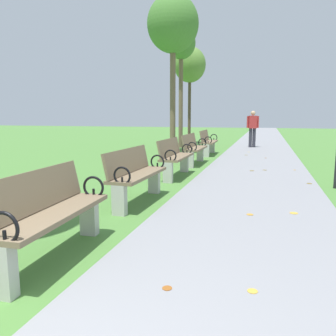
{
  "coord_description": "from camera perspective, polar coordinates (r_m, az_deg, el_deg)",
  "views": [
    {
      "loc": [
        1.54,
        -0.57,
        1.44
      ],
      "look_at": [
        -0.05,
        4.87,
        0.55
      ],
      "focal_mm": 35.91,
      "sensor_mm": 36.0,
      "label": 1
    }
  ],
  "objects": [
    {
      "name": "tree_3",
      "position": [
        13.15,
        0.83,
        23.0
      ],
      "size": [
        1.86,
        1.86,
        5.73
      ],
      "color": "brown",
      "rests_on": "ground"
    },
    {
      "name": "tree_4",
      "position": [
        15.47,
        2.24,
        19.87
      ],
      "size": [
        1.25,
        1.25,
        5.22
      ],
      "color": "brown",
      "rests_on": "ground"
    },
    {
      "name": "park_bench_3",
      "position": [
        5.57,
        -5.5,
        -1.0
      ],
      "size": [
        0.51,
        1.61,
        0.9
      ],
      "color": "#7A664C",
      "rests_on": "ground"
    },
    {
      "name": "scattered_leaves",
      "position": [
        5.55,
        5.04,
        -5.98
      ],
      "size": [
        4.91,
        14.53,
        0.02
      ],
      "color": "brown",
      "rests_on": "ground"
    },
    {
      "name": "park_bench_4",
      "position": [
        7.89,
        1.16,
        1.97
      ],
      "size": [
        0.48,
        1.6,
        0.9
      ],
      "color": "#7A664C",
      "rests_on": "ground"
    },
    {
      "name": "park_bench_5",
      "position": [
        9.99,
        4.4,
        3.41
      ],
      "size": [
        0.47,
        1.6,
        0.9
      ],
      "color": "#7A664C",
      "rests_on": "ground"
    },
    {
      "name": "park_bench_2",
      "position": [
        3.56,
        -19.55,
        -7.14
      ],
      "size": [
        0.54,
        1.62,
        0.9
      ],
      "color": "#7A664C",
      "rests_on": "ground"
    },
    {
      "name": "pedestrian_walking",
      "position": [
        15.58,
        14.17,
        6.77
      ],
      "size": [
        0.52,
        0.27,
        1.62
      ],
      "color": "#2D2D38",
      "rests_on": "paved_walkway"
    },
    {
      "name": "park_bench_6",
      "position": [
        12.47,
        6.81,
        4.47
      ],
      "size": [
        0.5,
        1.61,
        0.9
      ],
      "color": "#7A664C",
      "rests_on": "ground"
    },
    {
      "name": "tree_5",
      "position": [
        17.28,
        3.73,
        16.97
      ],
      "size": [
        1.56,
        1.56,
        4.76
      ],
      "color": "#4C3D2D",
      "rests_on": "ground"
    },
    {
      "name": "paved_walkway",
      "position": [
        18.63,
        15.55,
        4.2
      ],
      "size": [
        2.62,
        44.0,
        0.02
      ],
      "primitive_type": "cube",
      "color": "gray",
      "rests_on": "ground"
    }
  ]
}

